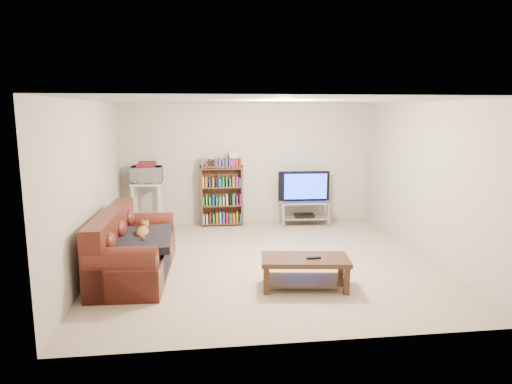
{
  "coord_description": "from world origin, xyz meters",
  "views": [
    {
      "loc": [
        -0.99,
        -6.59,
        2.25
      ],
      "look_at": [
        -0.1,
        0.4,
        1.0
      ],
      "focal_mm": 32.0,
      "sensor_mm": 36.0,
      "label": 1
    }
  ],
  "objects": [
    {
      "name": "wall_front",
      "position": [
        0.0,
        -2.5,
        1.2
      ],
      "size": [
        5.0,
        0.0,
        5.0
      ],
      "primitive_type": "plane",
      "rotation": [
        -1.57,
        0.0,
        0.0
      ],
      "color": "beige",
      "rests_on": "ground"
    },
    {
      "name": "blanket",
      "position": [
        -1.79,
        -0.47,
        0.53
      ],
      "size": [
        0.85,
        1.08,
        0.18
      ],
      "primitive_type": "cube",
      "rotation": [
        0.05,
        -0.04,
        0.04
      ],
      "color": "black",
      "rests_on": "sofa"
    },
    {
      "name": "wall_right",
      "position": [
        2.5,
        0.0,
        1.2
      ],
      "size": [
        0.0,
        5.0,
        5.0
      ],
      "primitive_type": "plane",
      "rotation": [
        1.57,
        0.0,
        -1.57
      ],
      "color": "beige",
      "rests_on": "ground"
    },
    {
      "name": "cat",
      "position": [
        -1.78,
        -0.28,
        0.59
      ],
      "size": [
        0.25,
        0.58,
        0.17
      ],
      "primitive_type": null,
      "rotation": [
        0.0,
        0.0,
        -0.04
      ],
      "color": "brown",
      "rests_on": "sofa"
    },
    {
      "name": "shelf_clutter",
      "position": [
        -0.45,
        2.31,
        1.31
      ],
      "size": [
        0.61,
        0.19,
        0.28
      ],
      "rotation": [
        0.0,
        0.0,
        0.0
      ],
      "color": "silver",
      "rests_on": "bookshelf"
    },
    {
      "name": "ceiling",
      "position": [
        0.0,
        0.0,
        2.4
      ],
      "size": [
        5.0,
        5.0,
        0.0
      ],
      "primitive_type": "plane",
      "rotation": [
        3.14,
        0.0,
        0.0
      ],
      "color": "white",
      "rests_on": "ground"
    },
    {
      "name": "dvd_player",
      "position": [
        1.09,
        2.13,
        0.19
      ],
      "size": [
        0.4,
        0.29,
        0.06
      ],
      "primitive_type": "cube",
      "rotation": [
        0.0,
        0.0,
        -0.05
      ],
      "color": "black",
      "rests_on": "tv_stand"
    },
    {
      "name": "television",
      "position": [
        1.09,
        2.13,
        0.78
      ],
      "size": [
        1.04,
        0.19,
        0.59
      ],
      "primitive_type": "imported",
      "rotation": [
        0.0,
        0.0,
        3.09
      ],
      "color": "black",
      "rests_on": "tv_stand"
    },
    {
      "name": "microwave_stand",
      "position": [
        -1.96,
        2.12,
        0.58
      ],
      "size": [
        0.59,
        0.44,
        0.91
      ],
      "rotation": [
        0.0,
        0.0,
        -0.04
      ],
      "color": "silver",
      "rests_on": "floor"
    },
    {
      "name": "sofa",
      "position": [
        -1.97,
        -0.32,
        0.32
      ],
      "size": [
        0.99,
        2.13,
        0.89
      ],
      "rotation": [
        0.0,
        0.0,
        -0.04
      ],
      "color": "#4F1D14",
      "rests_on": "floor"
    },
    {
      "name": "wall_left",
      "position": [
        -2.5,
        0.0,
        1.2
      ],
      "size": [
        0.0,
        5.0,
        5.0
      ],
      "primitive_type": "plane",
      "rotation": [
        1.57,
        0.0,
        1.57
      ],
      "color": "beige",
      "rests_on": "ground"
    },
    {
      "name": "floor",
      "position": [
        0.0,
        0.0,
        0.0
      ],
      "size": [
        5.0,
        5.0,
        0.0
      ],
      "primitive_type": "plane",
      "color": "beige",
      "rests_on": "ground"
    },
    {
      "name": "remote",
      "position": [
        0.44,
        -1.18,
        0.42
      ],
      "size": [
        0.18,
        0.05,
        0.02
      ],
      "primitive_type": "cube",
      "rotation": [
        0.0,
        0.0,
        0.02
      ],
      "color": "black",
      "rests_on": "coffee_table"
    },
    {
      "name": "coffee_table",
      "position": [
        0.34,
        -1.12,
        0.28
      ],
      "size": [
        1.18,
        0.7,
        0.41
      ],
      "rotation": [
        0.0,
        0.0,
        -0.13
      ],
      "color": "#3B2515",
      "rests_on": "floor"
    },
    {
      "name": "microwave",
      "position": [
        -1.96,
        2.12,
        1.07
      ],
      "size": [
        0.58,
        0.41,
        0.31
      ],
      "primitive_type": "imported",
      "rotation": [
        0.0,
        0.0,
        -0.04
      ],
      "color": "silver",
      "rests_on": "microwave_stand"
    },
    {
      "name": "wall_back",
      "position": [
        0.0,
        2.5,
        1.2
      ],
      "size": [
        5.0,
        0.0,
        5.0
      ],
      "primitive_type": "plane",
      "rotation": [
        1.57,
        0.0,
        0.0
      ],
      "color": "beige",
      "rests_on": "ground"
    },
    {
      "name": "game_boxes",
      "position": [
        -1.96,
        2.12,
        1.25
      ],
      "size": [
        0.34,
        0.3,
        0.05
      ],
      "primitive_type": "cube",
      "rotation": [
        0.0,
        0.0,
        -0.04
      ],
      "color": "maroon",
      "rests_on": "microwave"
    },
    {
      "name": "bookshelf",
      "position": [
        -0.55,
        2.3,
        0.62
      ],
      "size": [
        0.83,
        0.26,
        1.2
      ],
      "rotation": [
        0.0,
        0.0,
        0.0
      ],
      "color": "#532E1D",
      "rests_on": "floor"
    },
    {
      "name": "tv_stand",
      "position": [
        1.09,
        2.13,
        0.32
      ],
      "size": [
        0.98,
        0.48,
        0.48
      ],
      "rotation": [
        0.0,
        0.0,
        -0.05
      ],
      "color": "#999EA3",
      "rests_on": "floor"
    }
  ]
}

